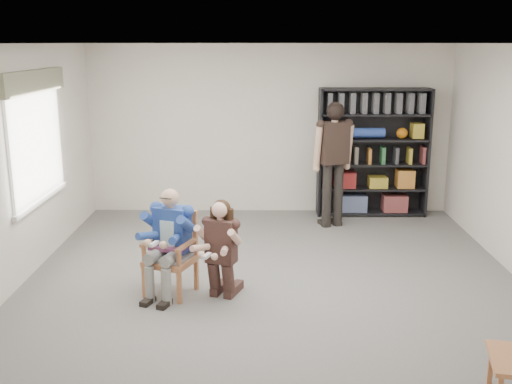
# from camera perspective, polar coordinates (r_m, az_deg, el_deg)

# --- Properties ---
(room_shell) EXTENTS (6.00, 7.00, 2.80)m
(room_shell) POSITION_cam_1_polar(r_m,az_deg,el_deg) (6.58, 1.70, 1.68)
(room_shell) COLOR silver
(room_shell) RESTS_ON ground
(floor) EXTENTS (6.00, 7.00, 0.01)m
(floor) POSITION_cam_1_polar(r_m,az_deg,el_deg) (7.02, 1.61, -9.55)
(floor) COLOR slate
(floor) RESTS_ON ground
(window_left) EXTENTS (0.16, 2.00, 1.75)m
(window_left) POSITION_cam_1_polar(r_m,az_deg,el_deg) (8.03, -20.07, 4.75)
(window_left) COLOR silver
(window_left) RESTS_ON room_shell
(armchair) EXTENTS (0.71, 0.70, 0.96)m
(armchair) POSITION_cam_1_polar(r_m,az_deg,el_deg) (6.89, -8.20, -5.88)
(armchair) COLOR #AD6236
(armchair) RESTS_ON floor
(seated_man) EXTENTS (0.76, 0.89, 1.24)m
(seated_man) POSITION_cam_1_polar(r_m,az_deg,el_deg) (6.84, -8.24, -4.75)
(seated_man) COLOR navy
(seated_man) RESTS_ON floor
(kneeling_woman) EXTENTS (0.72, 0.88, 1.14)m
(kneeling_woman) POSITION_cam_1_polar(r_m,az_deg,el_deg) (6.68, -3.43, -5.56)
(kneeling_woman) COLOR #331F1B
(kneeling_woman) RESTS_ON floor
(bookshelf) EXTENTS (1.80, 0.38, 2.10)m
(bookshelf) POSITION_cam_1_polar(r_m,az_deg,el_deg) (10.04, 11.07, 3.69)
(bookshelf) COLOR black
(bookshelf) RESTS_ON floor
(standing_man) EXTENTS (0.67, 0.52, 1.93)m
(standing_man) POSITION_cam_1_polar(r_m,az_deg,el_deg) (9.29, 7.39, 2.48)
(standing_man) COLOR black
(standing_man) RESTS_ON floor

